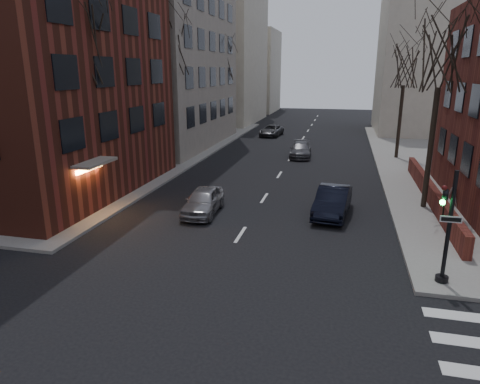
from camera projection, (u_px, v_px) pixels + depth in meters
The scene contains 19 objects.
sidewalk_far_left at pixel (3, 144), 43.05m from camera, with size 44.00×44.00×0.15m, color gray.
building_left_brick at pixel (1, 40), 24.93m from camera, with size 15.00×15.00×18.00m, color maroon.
low_wall_right at pixel (431, 193), 23.95m from camera, with size 0.35×16.00×1.00m, color maroon.
building_distant_la at pixel (209, 57), 60.78m from camera, with size 14.00×16.00×18.00m, color beige.
building_distant_ra at pixel (443, 64), 49.59m from camera, with size 14.00×14.00×16.00m, color beige.
building_distant_lb at pixel (248, 72), 76.76m from camera, with size 10.00×12.00×14.00m, color beige.
traffic_signal at pixel (446, 234), 14.56m from camera, with size 0.76×0.44×4.00m.
tree_left_a at pixel (78, 46), 21.22m from camera, with size 4.18×4.18×10.26m.
tree_left_b at pixel (171, 48), 32.31m from camera, with size 4.40×4.40×10.80m.
tree_left_c at pixel (222, 63), 45.63m from camera, with size 3.96×3.96×9.72m.
tree_right_a at pixel (442, 55), 21.09m from camera, with size 3.96×3.96×9.72m.
tree_right_b at pixel (405, 66), 34.29m from camera, with size 3.74×3.74×9.18m.
streetlamp_near at pixel (160, 116), 29.72m from camera, with size 0.36×0.36×6.28m.
streetlamp_far at pixel (232, 98), 48.41m from camera, with size 0.36×0.36×6.28m.
parked_sedan at pixel (333, 201), 22.16m from camera, with size 1.56×4.48×1.48m, color black.
car_lane_silver at pixel (203, 201), 22.43m from camera, with size 1.61×4.01×1.37m, color gray.
car_lane_gray at pixel (301, 150), 37.05m from camera, with size 1.77×4.36×1.27m, color #45454B.
car_lane_far at pixel (271, 131), 48.90m from camera, with size 2.05×4.44×1.23m, color #3B3B3F.
sandwich_board at pixel (453, 197), 23.25m from camera, with size 0.45×0.63×1.02m, color silver.
Camera 1 is at (4.31, -5.88, 7.31)m, focal length 32.00 mm.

